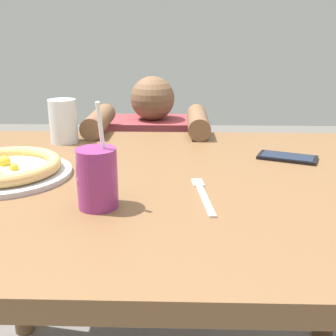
# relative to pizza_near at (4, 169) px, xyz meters

# --- Properties ---
(dining_table) EXTENTS (1.27, 0.92, 0.75)m
(dining_table) POSITION_rel_pizza_near_xyz_m (0.38, 0.00, -0.13)
(dining_table) COLOR brown
(dining_table) RESTS_ON ground
(pizza_near) EXTENTS (0.30, 0.30, 0.04)m
(pizza_near) POSITION_rel_pizza_near_xyz_m (0.00, 0.00, 0.00)
(pizza_near) COLOR #B7B7BC
(pizza_near) RESTS_ON dining_table
(drink_cup_colored) EXTENTS (0.08, 0.08, 0.20)m
(drink_cup_colored) POSITION_rel_pizza_near_xyz_m (0.25, -0.16, 0.04)
(drink_cup_colored) COLOR #8C2D72
(drink_cup_colored) RESTS_ON dining_table
(water_cup_clear) EXTENTS (0.08, 0.08, 0.13)m
(water_cup_clear) POSITION_rel_pizza_near_xyz_m (0.05, 0.32, 0.05)
(water_cup_clear) COLOR silver
(water_cup_clear) RESTS_ON dining_table
(fork) EXTENTS (0.04, 0.20, 0.00)m
(fork) POSITION_rel_pizza_near_xyz_m (0.45, -0.10, -0.02)
(fork) COLOR silver
(fork) RESTS_ON dining_table
(cell_phone) EXTENTS (0.17, 0.12, 0.01)m
(cell_phone) POSITION_rel_pizza_near_xyz_m (0.69, 0.16, -0.01)
(cell_phone) COLOR black
(cell_phone) RESTS_ON dining_table
(diner_seated) EXTENTS (0.40, 0.52, 0.91)m
(diner_seated) POSITION_rel_pizza_near_xyz_m (0.30, 0.70, -0.36)
(diner_seated) COLOR #333847
(diner_seated) RESTS_ON ground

